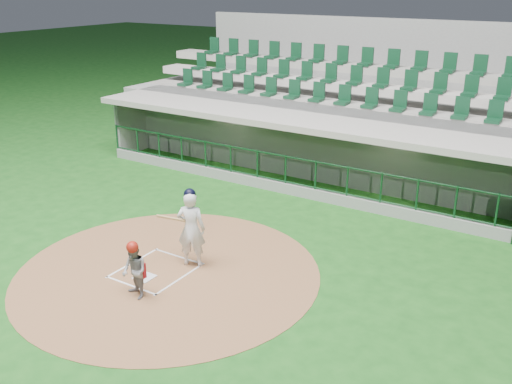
% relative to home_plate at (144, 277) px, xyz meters
% --- Properties ---
extents(ground, '(120.00, 120.00, 0.00)m').
position_rel_home_plate_xyz_m(ground, '(0.00, 0.70, -0.02)').
color(ground, '#154B16').
rests_on(ground, ground).
extents(dirt_circle, '(7.20, 7.20, 0.01)m').
position_rel_home_plate_xyz_m(dirt_circle, '(0.30, 0.50, -0.02)').
color(dirt_circle, brown).
rests_on(dirt_circle, ground).
extents(home_plate, '(0.43, 0.43, 0.02)m').
position_rel_home_plate_xyz_m(home_plate, '(0.00, 0.00, 0.00)').
color(home_plate, silver).
rests_on(home_plate, dirt_circle).
extents(batter_box_chalk, '(1.55, 1.80, 0.01)m').
position_rel_home_plate_xyz_m(batter_box_chalk, '(0.00, 0.40, -0.00)').
color(batter_box_chalk, white).
rests_on(batter_box_chalk, ground).
extents(dugout_structure, '(16.40, 3.70, 3.00)m').
position_rel_home_plate_xyz_m(dugout_structure, '(0.13, 8.52, 0.94)').
color(dugout_structure, slate).
rests_on(dugout_structure, ground).
extents(seating_deck, '(17.00, 6.72, 5.15)m').
position_rel_home_plate_xyz_m(seating_deck, '(0.00, 11.61, 1.40)').
color(seating_deck, gray).
rests_on(seating_deck, ground).
extents(batter, '(0.94, 0.98, 1.98)m').
position_rel_home_plate_xyz_m(batter, '(0.55, 1.12, 0.97)').
color(batter, white).
rests_on(batter, dirt_circle).
extents(catcher, '(0.74, 0.66, 1.33)m').
position_rel_home_plate_xyz_m(catcher, '(0.44, -0.73, 0.64)').
color(catcher, gray).
rests_on(catcher, dirt_circle).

